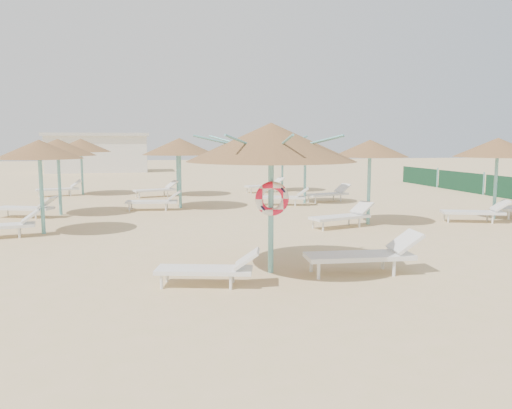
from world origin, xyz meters
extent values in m
plane|color=#D4AD81|center=(0.00, 0.00, 0.00)|extent=(120.00, 120.00, 0.00)
cylinder|color=#68B5B5|center=(0.44, 0.27, 1.24)|extent=(0.11, 0.11, 2.47)
cone|color=brown|center=(0.44, 0.27, 2.58)|extent=(3.30, 3.30, 0.74)
cylinder|color=#68B5B5|center=(0.44, 0.27, 2.32)|extent=(0.20, 0.20, 0.12)
cylinder|color=#68B5B5|center=(1.20, 0.27, 2.54)|extent=(1.49, 0.04, 0.38)
cylinder|color=#68B5B5|center=(0.97, 0.80, 2.54)|extent=(1.08, 1.08, 0.38)
cylinder|color=#68B5B5|center=(0.44, 1.02, 2.54)|extent=(0.04, 1.49, 0.38)
cylinder|color=#68B5B5|center=(-0.10, 0.80, 2.54)|extent=(1.08, 1.08, 0.38)
cylinder|color=#68B5B5|center=(-0.32, 0.27, 2.54)|extent=(1.49, 0.04, 0.38)
cylinder|color=#68B5B5|center=(-0.10, -0.27, 2.54)|extent=(1.08, 1.08, 0.38)
cylinder|color=#68B5B5|center=(0.44, -0.49, 2.54)|extent=(0.04, 1.49, 0.38)
cylinder|color=#68B5B5|center=(0.97, -0.27, 2.54)|extent=(1.08, 1.08, 0.38)
torus|color=red|center=(0.44, 0.17, 1.49)|extent=(0.68, 0.15, 0.68)
cylinder|color=white|center=(-1.72, -0.41, 0.13)|extent=(0.05, 0.05, 0.26)
cylinder|color=white|center=(-1.61, 0.03, 0.13)|extent=(0.05, 0.05, 0.26)
cylinder|color=white|center=(-0.53, -0.72, 0.13)|extent=(0.05, 0.05, 0.26)
cylinder|color=white|center=(-0.41, -0.28, 0.13)|extent=(0.05, 0.05, 0.26)
cube|color=white|center=(-0.96, -0.37, 0.29)|extent=(1.82, 0.98, 0.07)
cube|color=white|center=(-0.21, -0.57, 0.51)|extent=(0.57, 0.64, 0.33)
cylinder|color=white|center=(1.21, -0.40, 0.16)|extent=(0.07, 0.07, 0.31)
cylinder|color=white|center=(1.25, 0.15, 0.16)|extent=(0.07, 0.07, 0.31)
cylinder|color=white|center=(2.71, -0.51, 0.16)|extent=(0.07, 0.07, 0.31)
cylinder|color=white|center=(2.75, 0.04, 0.16)|extent=(0.07, 0.07, 0.31)
cube|color=white|center=(2.12, -0.19, 0.36)|extent=(2.16, 0.84, 0.09)
cube|color=white|center=(3.06, -0.26, 0.62)|extent=(0.59, 0.71, 0.41)
cylinder|color=#68B5B5|center=(-4.84, 5.67, 1.15)|extent=(0.11, 0.11, 2.30)
cone|color=brown|center=(-4.84, 5.67, 2.38)|extent=(2.34, 2.34, 0.53)
cylinder|color=#68B5B5|center=(-4.84, 5.67, 2.15)|extent=(0.20, 0.20, 0.12)
cylinder|color=white|center=(-5.35, 5.12, 0.14)|extent=(0.06, 0.06, 0.28)
cylinder|color=white|center=(-5.44, 5.61, 0.14)|extent=(0.06, 0.06, 0.28)
cube|color=white|center=(-5.10, 5.42, 0.56)|extent=(0.59, 0.68, 0.36)
cylinder|color=#68B5B5|center=(-4.98, 9.41, 1.15)|extent=(0.11, 0.11, 2.30)
cone|color=brown|center=(-4.98, 9.41, 2.39)|extent=(2.59, 2.59, 0.58)
cylinder|color=#68B5B5|center=(-4.98, 9.41, 2.15)|extent=(0.20, 0.20, 0.12)
cylinder|color=white|center=(-6.75, 9.52, 0.14)|extent=(0.06, 0.06, 0.28)
cylinder|color=white|center=(-5.64, 8.59, 0.14)|extent=(0.06, 0.06, 0.28)
cylinder|color=white|center=(-5.48, 9.06, 0.14)|extent=(0.06, 0.06, 0.28)
cube|color=white|center=(-6.08, 9.01, 0.32)|extent=(2.00, 1.23, 0.08)
cube|color=white|center=(-5.28, 8.73, 0.56)|extent=(0.66, 0.73, 0.36)
cylinder|color=#68B5B5|center=(-5.06, 16.26, 1.15)|extent=(0.11, 0.11, 2.30)
cone|color=brown|center=(-5.06, 16.26, 2.40)|extent=(2.82, 2.82, 0.63)
cylinder|color=#68B5B5|center=(-5.06, 16.26, 2.15)|extent=(0.20, 0.20, 0.12)
cylinder|color=white|center=(-6.86, 15.40, 0.14)|extent=(0.06, 0.06, 0.28)
cylinder|color=white|center=(-7.00, 15.88, 0.14)|extent=(0.06, 0.06, 0.28)
cylinder|color=white|center=(-5.56, 15.76, 0.14)|extent=(0.06, 0.06, 0.28)
cylinder|color=white|center=(-5.70, 16.25, 0.14)|extent=(0.06, 0.06, 0.28)
cube|color=white|center=(-6.16, 15.86, 0.32)|extent=(2.00, 1.11, 0.08)
cube|color=white|center=(-5.34, 16.09, 0.56)|extent=(0.63, 0.71, 0.36)
cylinder|color=#68B5B5|center=(-0.71, 10.35, 1.15)|extent=(0.11, 0.11, 2.30)
cone|color=brown|center=(-0.71, 10.35, 2.40)|extent=(2.85, 2.85, 0.64)
cylinder|color=#68B5B5|center=(-0.71, 10.35, 2.15)|extent=(0.20, 0.20, 0.12)
cylinder|color=white|center=(-2.64, 9.80, 0.14)|extent=(0.06, 0.06, 0.28)
cylinder|color=white|center=(-2.57, 10.30, 0.14)|extent=(0.06, 0.06, 0.28)
cylinder|color=white|center=(-1.30, 9.63, 0.14)|extent=(0.06, 0.06, 0.28)
cylinder|color=white|center=(-1.23, 10.13, 0.14)|extent=(0.06, 0.06, 0.28)
cube|color=white|center=(-1.81, 9.95, 0.32)|extent=(1.96, 0.86, 0.08)
cube|color=white|center=(-0.97, 9.84, 0.56)|extent=(0.56, 0.66, 0.36)
cylinder|color=#68B5B5|center=(-0.55, 14.90, 1.15)|extent=(0.11, 0.11, 2.30)
cone|color=brown|center=(-0.55, 14.90, 2.39)|extent=(2.64, 2.64, 0.59)
cylinder|color=#68B5B5|center=(-0.55, 14.90, 2.15)|extent=(0.20, 0.20, 0.12)
cylinder|color=white|center=(-2.34, 14.03, 0.14)|extent=(0.06, 0.06, 0.28)
cylinder|color=white|center=(-2.49, 14.51, 0.14)|extent=(0.06, 0.06, 0.28)
cylinder|color=white|center=(-1.05, 14.43, 0.14)|extent=(0.06, 0.06, 0.28)
cylinder|color=white|center=(-1.20, 14.90, 0.14)|extent=(0.06, 0.06, 0.28)
cube|color=white|center=(-1.65, 14.50, 0.32)|extent=(2.00, 1.15, 0.08)
cube|color=white|center=(-0.84, 14.75, 0.56)|extent=(0.64, 0.72, 0.36)
cylinder|color=#68B5B5|center=(4.82, 5.26, 1.15)|extent=(0.11, 0.11, 2.30)
cone|color=brown|center=(4.82, 5.26, 2.38)|extent=(2.36, 2.36, 0.53)
cylinder|color=#68B5B5|center=(4.82, 5.26, 2.15)|extent=(0.20, 0.20, 0.12)
cylinder|color=white|center=(3.02, 4.39, 0.14)|extent=(0.06, 0.06, 0.28)
cylinder|color=white|center=(2.88, 4.87, 0.14)|extent=(0.06, 0.06, 0.28)
cylinder|color=white|center=(4.32, 4.77, 0.14)|extent=(0.06, 0.06, 0.28)
cylinder|color=white|center=(4.18, 5.25, 0.14)|extent=(0.06, 0.06, 0.28)
cube|color=white|center=(3.72, 4.86, 0.32)|extent=(2.00, 1.13, 0.08)
cube|color=white|center=(4.54, 5.09, 0.56)|extent=(0.63, 0.71, 0.36)
cylinder|color=#68B5B5|center=(4.48, 10.73, 1.15)|extent=(0.11, 0.11, 2.30)
cone|color=brown|center=(4.48, 10.73, 2.38)|extent=(2.31, 2.31, 0.52)
cylinder|color=#68B5B5|center=(4.48, 10.73, 2.15)|extent=(0.20, 0.20, 0.12)
cylinder|color=white|center=(2.54, 10.33, 0.14)|extent=(0.06, 0.06, 0.28)
cylinder|color=white|center=(2.70, 10.81, 0.14)|extent=(0.06, 0.06, 0.28)
cylinder|color=white|center=(3.83, 9.93, 0.14)|extent=(0.06, 0.06, 0.28)
cylinder|color=white|center=(3.98, 10.41, 0.14)|extent=(0.06, 0.06, 0.28)
cube|color=white|center=(3.38, 10.33, 0.32)|extent=(2.00, 1.16, 0.08)
cube|color=white|center=(4.19, 10.08, 0.56)|extent=(0.64, 0.72, 0.36)
cylinder|color=white|center=(4.90, 10.55, 0.14)|extent=(0.06, 0.06, 0.28)
cylinder|color=white|center=(4.74, 11.03, 0.14)|extent=(0.06, 0.06, 0.28)
cylinder|color=white|center=(6.18, 10.96, 0.14)|extent=(0.06, 0.06, 0.28)
cylinder|color=white|center=(6.03, 11.44, 0.14)|extent=(0.06, 0.06, 0.28)
cube|color=white|center=(5.58, 11.03, 0.32)|extent=(2.00, 1.16, 0.08)
cube|color=white|center=(6.39, 11.29, 0.56)|extent=(0.64, 0.72, 0.36)
cylinder|color=#68B5B5|center=(4.90, 15.88, 1.15)|extent=(0.11, 0.11, 2.30)
cone|color=brown|center=(4.90, 15.88, 2.38)|extent=(2.34, 2.34, 0.53)
cylinder|color=#68B5B5|center=(4.90, 15.88, 2.15)|extent=(0.20, 0.20, 0.12)
cylinder|color=white|center=(3.07, 15.05, 0.14)|extent=(0.06, 0.06, 0.28)
cylinder|color=white|center=(2.96, 15.54, 0.14)|extent=(0.06, 0.06, 0.28)
cylinder|color=white|center=(4.39, 15.35, 0.14)|extent=(0.06, 0.06, 0.28)
cylinder|color=white|center=(4.28, 15.84, 0.14)|extent=(0.06, 0.06, 0.28)
cube|color=white|center=(3.80, 15.48, 0.32)|extent=(1.99, 1.03, 0.08)
cube|color=white|center=(4.63, 15.66, 0.56)|extent=(0.61, 0.69, 0.36)
cylinder|color=#68B5B5|center=(9.38, 5.32, 1.15)|extent=(0.11, 0.11, 2.30)
cone|color=brown|center=(9.38, 5.32, 2.39)|extent=(2.80, 2.80, 0.63)
cylinder|color=#68B5B5|center=(9.38, 5.32, 2.15)|extent=(0.20, 0.20, 0.12)
cylinder|color=white|center=(7.44, 4.94, 0.14)|extent=(0.06, 0.06, 0.28)
cylinder|color=white|center=(7.60, 5.41, 0.14)|extent=(0.06, 0.06, 0.28)
cylinder|color=white|center=(8.72, 4.50, 0.14)|extent=(0.06, 0.06, 0.28)
cylinder|color=white|center=(8.88, 4.97, 0.14)|extent=(0.06, 0.06, 0.28)
cube|color=white|center=(8.28, 4.92, 0.32)|extent=(2.00, 1.20, 0.08)
cube|color=white|center=(9.08, 4.64, 0.56)|extent=(0.65, 0.72, 0.36)
cylinder|color=white|center=(9.80, 5.12, 0.14)|extent=(0.06, 0.06, 0.28)
cylinder|color=white|center=(9.64, 5.59, 0.14)|extent=(0.06, 0.06, 0.28)
cube|color=silver|center=(-6.00, 35.00, 1.50)|extent=(8.00, 4.00, 3.00)
cube|color=beige|center=(-6.00, 35.00, 3.12)|extent=(8.40, 4.40, 0.25)
cube|color=#164430|center=(14.00, 14.00, 0.50)|extent=(0.08, 3.80, 1.00)
cylinder|color=#68B5B5|center=(14.00, 12.10, 0.55)|extent=(0.08, 0.08, 1.10)
cube|color=#164430|center=(14.00, 18.00, 0.50)|extent=(0.08, 3.80, 1.00)
cylinder|color=#68B5B5|center=(14.00, 16.10, 0.55)|extent=(0.08, 0.08, 1.10)
camera|label=1|loc=(-1.89, -9.15, 2.61)|focal=35.00mm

